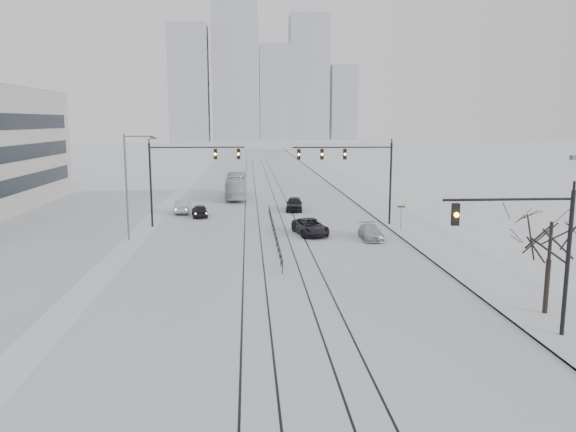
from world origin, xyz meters
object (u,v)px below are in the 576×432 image
object	(u,v)px
sedan_sb_outer	(183,207)
sedan_nb_right	(371,232)
traffic_mast_near	(535,244)
sedan_nb_far	(294,204)
bare_tree	(551,232)
box_truck	(236,186)
sedan_sb_inner	(200,211)
sedan_nb_front	(310,227)

from	to	relation	value
sedan_sb_outer	sedan_nb_right	world-z (taller)	sedan_sb_outer
traffic_mast_near	sedan_sb_outer	size ratio (longest dim) A/B	1.60
traffic_mast_near	sedan_nb_far	distance (m)	39.68
bare_tree	sedan_nb_right	size ratio (longest dim) A/B	1.45
traffic_mast_near	bare_tree	size ratio (longest dim) A/B	1.15
box_truck	sedan_sb_inner	bearing A→B (deg)	75.86
bare_tree	sedan_nb_front	size ratio (longest dim) A/B	1.19
sedan_nb_front	sedan_nb_far	xyz separation A→B (m)	(-0.32, 13.76, 0.06)
sedan_nb_right	traffic_mast_near	bearing A→B (deg)	-82.94
sedan_nb_far	box_truck	distance (m)	13.05
sedan_nb_front	sedan_sb_outer	bearing A→B (deg)	123.61
traffic_mast_near	sedan_nb_right	size ratio (longest dim) A/B	1.66
sedan_sb_inner	sedan_nb_front	size ratio (longest dim) A/B	0.76
sedan_sb_outer	sedan_nb_right	distance (m)	23.42
sedan_nb_front	sedan_nb_right	world-z (taller)	sedan_nb_front
bare_tree	sedan_nb_right	distance (m)	20.60
traffic_mast_near	sedan_nb_front	size ratio (longest dim) A/B	1.37
sedan_nb_right	sedan_nb_far	distance (m)	16.95
bare_tree	sedan_sb_inner	xyz separation A→B (m)	(-20.58, 32.21, -3.82)
sedan_nb_front	sedan_nb_far	bearing A→B (deg)	80.58
sedan_sb_inner	sedan_nb_right	distance (m)	20.08
bare_tree	box_truck	xyz separation A→B (m)	(-17.00, 46.84, -2.93)
sedan_nb_right	sedan_nb_far	xyz separation A→B (m)	(-5.29, 16.10, 0.16)
sedan_nb_right	box_truck	distance (m)	29.79
bare_tree	traffic_mast_near	bearing A→B (deg)	-128.76
sedan_nb_far	sedan_sb_outer	bearing A→B (deg)	-171.12
sedan_nb_front	sedan_nb_right	xyz separation A→B (m)	(4.97, -2.33, -0.10)
traffic_mast_near	sedan_nb_far	world-z (taller)	traffic_mast_near
bare_tree	sedan_nb_front	world-z (taller)	bare_tree
sedan_sb_outer	sedan_nb_front	world-z (taller)	sedan_sb_outer
sedan_sb_outer	bare_tree	bearing A→B (deg)	122.79
box_truck	sedan_nb_far	bearing A→B (deg)	120.90
sedan_sb_inner	box_truck	world-z (taller)	box_truck
sedan_nb_front	sedan_nb_right	size ratio (longest dim) A/B	1.22
sedan_sb_inner	sedan_sb_outer	world-z (taller)	sedan_sb_outer
sedan_sb_outer	sedan_nb_front	xyz separation A→B (m)	(12.73, -13.00, -0.01)
bare_tree	sedan_nb_far	world-z (taller)	bare_tree
bare_tree	sedan_nb_far	xyz separation A→B (m)	(-10.23, 35.71, -3.72)
sedan_nb_front	sedan_nb_right	distance (m)	5.49
sedan_nb_far	traffic_mast_near	bearing A→B (deg)	-73.20
sedan_nb_right	box_truck	bearing A→B (deg)	114.58
sedan_sb_inner	sedan_nb_front	xyz separation A→B (m)	(10.67, -10.26, 0.05)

